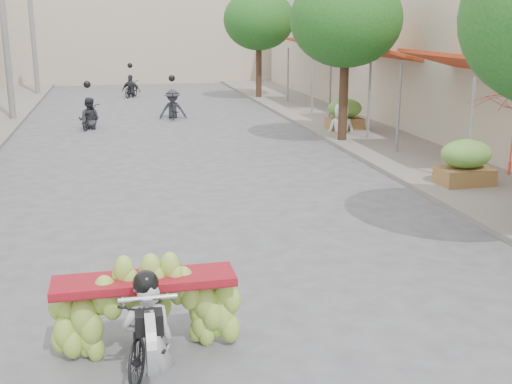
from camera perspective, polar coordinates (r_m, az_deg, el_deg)
name	(u,v)px	position (r m, az deg, el deg)	size (l,w,h in m)	color
sidewalk_right	(377,134)	(22.01, 10.68, 5.06)	(4.00, 60.00, 0.12)	gray
far_building	(135,25)	(42.97, -10.69, 14.41)	(20.00, 6.00, 7.00)	#B3A48E
utility_pole_far	(3,13)	(26.23, -21.58, 14.57)	(0.60, 0.24, 8.00)	slate
utility_pole_back	(31,15)	(35.15, -19.35, 14.62)	(0.60, 0.24, 8.00)	slate
street_tree_mid	(346,20)	(20.18, 8.01, 14.92)	(3.40, 3.40, 5.25)	#3A2719
street_tree_far	(259,20)	(31.71, 0.25, 15.04)	(3.40, 3.40, 5.25)	#3A2719
produce_crate_mid	(466,159)	(15.39, 18.16, 2.82)	(1.20, 0.88, 1.16)	brown
produce_crate_far	(345,112)	(22.54, 7.89, 7.09)	(1.20, 0.88, 1.16)	brown
banana_motorbike	(146,306)	(7.41, -9.74, -9.93)	(2.20, 1.80, 1.94)	black
pedestrian	(342,103)	(21.92, 7.64, 7.86)	(0.98, 0.62, 1.93)	white
bg_motorbike_a	(89,108)	(23.78, -14.66, 7.28)	(0.93, 1.60, 1.95)	black
bg_motorbike_b	(172,98)	(25.71, -7.44, 8.32)	(1.08, 1.94, 1.95)	black
bg_motorbike_c	(131,81)	(33.37, -11.08, 9.69)	(1.11, 1.56, 1.95)	black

